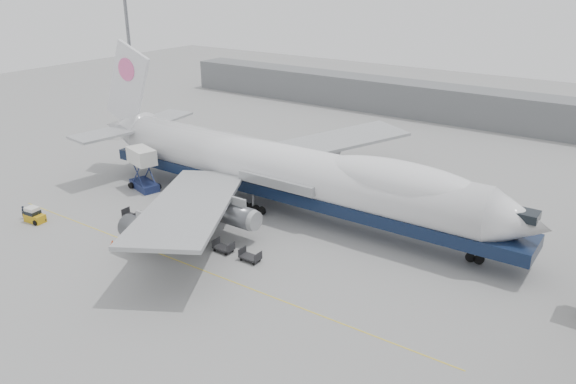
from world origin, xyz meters
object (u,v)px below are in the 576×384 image
Objects in this scene: airliner at (289,171)px; catering_truck at (143,166)px; baggage_tug at (34,215)px; ground_worker at (24,212)px.

airliner is 22.44m from catering_truck.
catering_truck is at bearing 73.90° from baggage_tug.
ground_worker is at bearing 179.72° from baggage_tug.
ground_worker is (-4.68, -15.81, -2.59)m from catering_truck.
baggage_tug is at bearing -139.46° from airliner.
airliner is at bearing 29.82° from catering_truck.
baggage_tug is (-2.79, -15.62, -2.59)m from catering_truck.
airliner is 34.12m from ground_worker.
airliner is 24.45× the size of baggage_tug.
airliner reaches higher than ground_worker.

